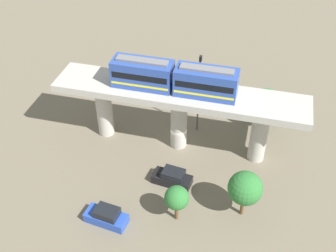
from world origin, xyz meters
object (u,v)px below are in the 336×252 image
object	(u,v)px
train	(174,78)
tree_mid_lot	(245,188)
parked_car_black	(172,178)
tree_far_corner	(177,198)
parked_car_blue	(106,217)
tree_near_viaduct	(267,104)
signal_post	(199,91)

from	to	relation	value
train	tree_mid_lot	distance (m)	13.78
parked_car_black	tree_far_corner	distance (m)	5.29
parked_car_blue	parked_car_black	bearing A→B (deg)	150.68
parked_car_blue	tree_near_viaduct	bearing A→B (deg)	151.85
parked_car_blue	parked_car_black	size ratio (longest dim) A/B	1.00
parked_car_blue	tree_near_viaduct	size ratio (longest dim) A/B	0.84
parked_car_blue	tree_far_corner	world-z (taller)	tree_far_corner
parked_car_black	signal_post	xyz separation A→B (m)	(-9.65, 0.73, 4.97)
tree_near_viaduct	tree_mid_lot	xyz separation A→B (m)	(14.76, -0.96, 0.25)
train	parked_car_black	distance (m)	10.70
tree_mid_lot	parked_car_blue	bearing A→B (deg)	-71.14
parked_car_black	signal_post	world-z (taller)	signal_post
tree_far_corner	signal_post	xyz separation A→B (m)	(-14.21, -0.81, 2.76)
train	tree_far_corner	xyz separation A→B (m)	(10.81, 3.00, -6.35)
tree_near_viaduct	train	bearing A→B (deg)	-58.66
train	tree_far_corner	world-z (taller)	train
tree_far_corner	tree_mid_lot	bearing A→B (deg)	109.78
tree_mid_lot	tree_far_corner	size ratio (longest dim) A/B	1.28
parked_car_blue	tree_mid_lot	distance (m)	13.71
train	tree_mid_lot	world-z (taller)	train
signal_post	tree_near_viaduct	bearing A→B (deg)	109.22
train	parked_car_blue	xyz separation A→B (m)	(12.93, -3.52, -8.56)
parked_car_black	signal_post	size ratio (longest dim) A/B	0.42
train	signal_post	world-z (taller)	train
tree_near_viaduct	signal_post	size ratio (longest dim) A/B	0.51
parked_car_blue	tree_near_viaduct	xyz separation A→B (m)	(-19.09, 13.64, 2.65)
parked_car_black	signal_post	distance (m)	10.88
parked_car_blue	train	bearing A→B (deg)	172.18
signal_post	train	bearing A→B (deg)	-32.81
tree_near_viaduct	tree_far_corner	size ratio (longest dim) A/B	1.26
parked_car_blue	tree_far_corner	bearing A→B (deg)	115.38
train	signal_post	distance (m)	5.41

